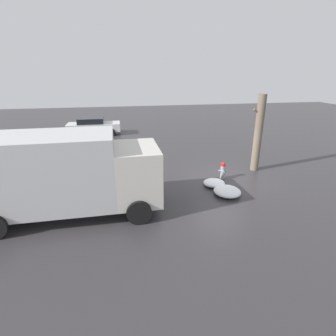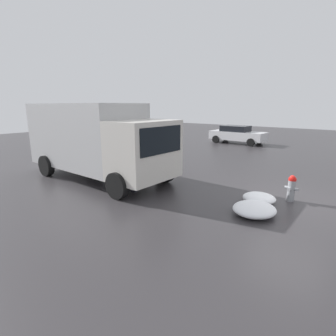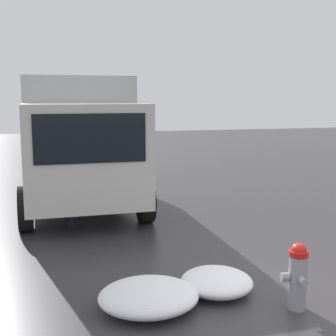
{
  "view_description": "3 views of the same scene",
  "coord_description": "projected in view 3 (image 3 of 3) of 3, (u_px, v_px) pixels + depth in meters",
  "views": [
    {
      "loc": [
        4.98,
        11.58,
        5.14
      ],
      "look_at": [
        3.05,
        1.3,
        1.25
      ],
      "focal_mm": 28.0,
      "sensor_mm": 36.0,
      "label": 1
    },
    {
      "loc": [
        -2.0,
        8.69,
        3.01
      ],
      "look_at": [
        3.79,
        1.61,
        0.82
      ],
      "focal_mm": 28.0,
      "sensor_mm": 36.0,
      "label": 2
    },
    {
      "loc": [
        -4.94,
        3.01,
        2.65
      ],
      "look_at": [
        3.57,
        0.72,
        1.3
      ],
      "focal_mm": 50.0,
      "sensor_mm": 36.0,
      "label": 3
    }
  ],
  "objects": [
    {
      "name": "snow_pile_by_hydrant",
      "position": [
        217.0,
        282.0,
        6.37
      ],
      "size": [
        1.01,
        0.98,
        0.3
      ],
      "color": "white",
      "rests_on": "ground_plane"
    },
    {
      "name": "ground_plane",
      "position": [
        296.0,
        309.0,
        5.9
      ],
      "size": [
        60.0,
        60.0,
        0.0
      ],
      "primitive_type": "plane",
      "color": "#333033"
    },
    {
      "name": "snow_pile_curbside",
      "position": [
        149.0,
        296.0,
        5.88
      ],
      "size": [
        1.18,
        1.28,
        0.33
      ],
      "color": "white",
      "rests_on": "ground_plane"
    },
    {
      "name": "delivery_truck",
      "position": [
        75.0,
        134.0,
        11.94
      ],
      "size": [
        6.94,
        2.76,
        3.09
      ],
      "rotation": [
        0.0,
        0.0,
        1.58
      ],
      "color": "beige",
      "rests_on": "ground_plane"
    },
    {
      "name": "pedestrian",
      "position": [
        69.0,
        184.0,
        9.54
      ],
      "size": [
        0.35,
        0.35,
        1.62
      ],
      "rotation": [
        0.0,
        0.0,
        5.66
      ],
      "color": "#23232D",
      "rests_on": "ground_plane"
    },
    {
      "name": "fire_hydrant",
      "position": [
        297.0,
        275.0,
        5.83
      ],
      "size": [
        0.44,
        0.34,
        0.86
      ],
      "rotation": [
        0.0,
        0.0,
        1.42
      ],
      "color": "gray",
      "rests_on": "ground_plane"
    }
  ]
}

